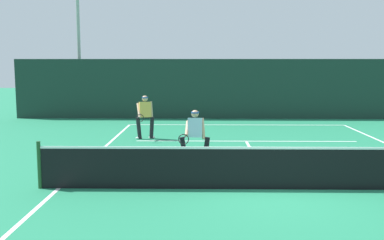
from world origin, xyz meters
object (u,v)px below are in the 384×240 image
object	(u,v)px
player_near	(195,135)
light_pole	(78,28)
tennis_ball	(346,150)
player_far	(145,115)

from	to	relation	value
player_near	light_pole	world-z (taller)	light_pole
player_near	light_pole	bearing A→B (deg)	-58.87
player_near	tennis_ball	distance (m)	5.37
player_near	player_far	xyz separation A→B (m)	(-1.92, 4.23, 0.06)
player_near	player_far	world-z (taller)	player_far
player_far	tennis_ball	xyz separation A→B (m)	(6.86, -2.28, -0.88)
player_near	player_far	distance (m)	4.65
player_near	tennis_ball	world-z (taller)	player_near
player_far	light_pole	world-z (taller)	light_pole
player_far	tennis_ball	bearing A→B (deg)	145.41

